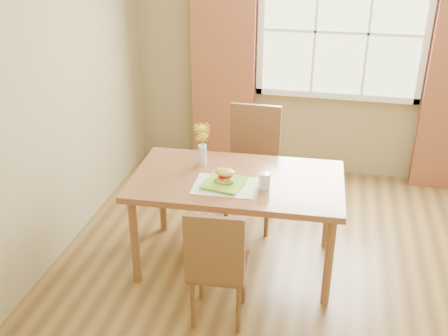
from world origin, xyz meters
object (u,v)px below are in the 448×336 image
Objects in this scene: chair_near at (217,262)px; croissant_sandwich at (225,176)px; chair_far at (253,160)px; water_glass at (264,181)px; dining_table at (237,187)px; flower_vase at (202,141)px.

chair_near is 0.66m from croissant_sandwich.
chair_near is at bearing -89.03° from chair_far.
croissant_sandwich is at bearing -177.53° from water_glass.
water_glass is at bearing 65.39° from chair_near.
chair_far is (0.00, 0.71, -0.10)m from dining_table.
croissant_sandwich is at bearing 93.11° from chair_near.
water_glass is 0.37× the size of flower_vase.
water_glass is (0.21, 0.58, 0.32)m from chair_near.
flower_vase reaches higher than water_glass.
water_glass is at bearing -29.30° from flower_vase.
croissant_sandwich is (-0.07, -0.84, 0.26)m from chair_far.
chair_far reaches higher than water_glass.
dining_table is at bearing -89.32° from chair_far.
croissant_sandwich reaches higher than water_glass.
dining_table is 9.80× the size of croissant_sandwich.
chair_far is 8.66× the size of water_glass.
dining_table is 0.72m from chair_near.
chair_far reaches higher than chair_near.
chair_far is 0.89m from croissant_sandwich.
croissant_sandwich is 0.41m from flower_vase.
water_glass reaches higher than dining_table.
chair_near is 1.04m from flower_vase.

